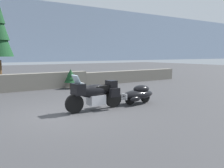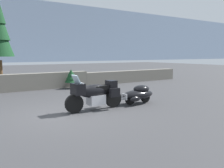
{
  "view_description": "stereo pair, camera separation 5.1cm",
  "coord_description": "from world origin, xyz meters",
  "views": [
    {
      "loc": [
        -3.21,
        -7.5,
        2.04
      ],
      "look_at": [
        2.15,
        0.37,
        0.85
      ],
      "focal_mm": 38.41,
      "sensor_mm": 36.0,
      "label": 1
    },
    {
      "loc": [
        -3.16,
        -7.53,
        2.04
      ],
      "look_at": [
        2.15,
        0.37,
        0.85
      ],
      "focal_mm": 38.41,
      "sensor_mm": 36.0,
      "label": 2
    }
  ],
  "objects": [
    {
      "name": "touring_motorcycle",
      "position": [
        1.12,
        -0.04,
        0.62
      ],
      "size": [
        2.31,
        0.76,
        1.33
      ],
      "color": "black",
      "rests_on": "ground"
    },
    {
      "name": "ground_plane",
      "position": [
        0.0,
        0.0,
        0.0
      ],
      "size": [
        80.0,
        80.0,
        0.0
      ],
      "primitive_type": "plane",
      "color": "#38383A"
    },
    {
      "name": "pine_sapling_near",
      "position": [
        2.74,
        5.59,
        0.72
      ],
      "size": [
        0.8,
        0.8,
        1.16
      ],
      "color": "brown",
      "rests_on": "ground"
    },
    {
      "name": "car_shaped_trailer",
      "position": [
        3.19,
        -0.03,
        0.41
      ],
      "size": [
        2.2,
        0.78,
        0.76
      ],
      "color": "black",
      "rests_on": "ground"
    },
    {
      "name": "stone_guard_wall",
      "position": [
        0.26,
        6.26,
        0.45
      ],
      "size": [
        24.0,
        0.54,
        0.95
      ],
      "color": "slate",
      "rests_on": "ground"
    }
  ]
}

